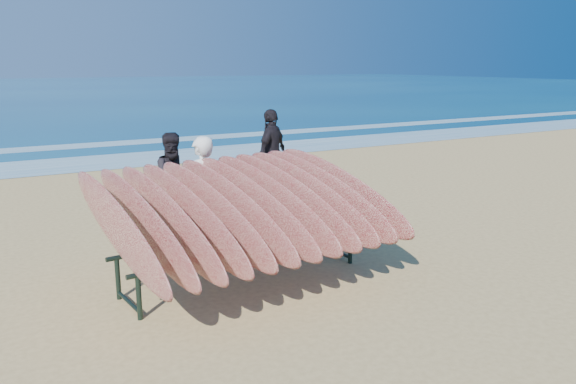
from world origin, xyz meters
name	(u,v)px	position (x,y,z in m)	size (l,w,h in m)	color
ground	(319,277)	(0.00, 0.00, 0.00)	(120.00, 120.00, 0.00)	tan
ocean	(15,91)	(0.00, 55.00, 0.01)	(160.00, 160.00, 0.00)	navy
foam_near	(128,160)	(0.00, 10.00, 0.01)	(160.00, 160.00, 0.00)	white
foam_far	(103,144)	(0.00, 13.50, 0.01)	(160.00, 160.00, 0.00)	white
surfboard_rack	(243,207)	(-0.86, 0.39, 0.95)	(3.48, 3.24, 1.56)	black
person_white	(202,193)	(-0.85, 1.80, 0.83)	(0.60, 0.40, 1.65)	silver
person_dark_a	(175,179)	(-0.82, 3.17, 0.78)	(0.75, 0.59, 1.55)	black
person_dark_b	(272,152)	(1.63, 4.43, 0.87)	(1.02, 0.43, 1.75)	black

